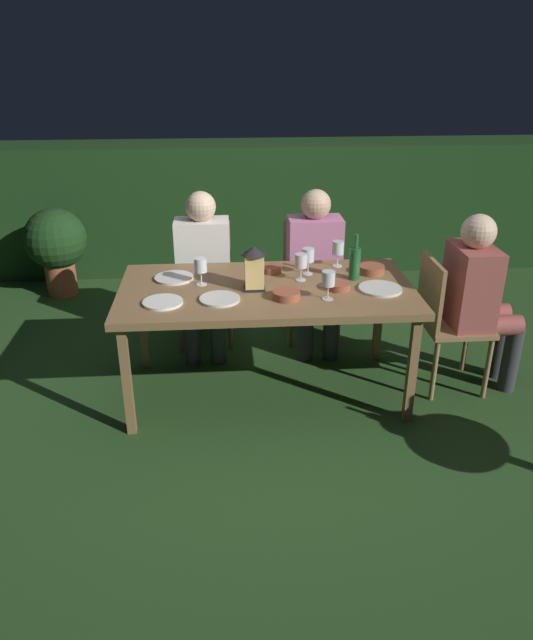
{
  "coord_description": "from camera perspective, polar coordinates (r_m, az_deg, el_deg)",
  "views": [
    {
      "loc": [
        -0.25,
        -3.35,
        2.07
      ],
      "look_at": [
        0.0,
        0.0,
        0.51
      ],
      "focal_mm": 33.78,
      "sensor_mm": 36.0,
      "label": 1
    }
  ],
  "objects": [
    {
      "name": "ground_plane",
      "position": [
        3.95,
        0.0,
        -6.72
      ],
      "size": [
        16.0,
        16.0,
        0.0
      ],
      "primitive_type": "plane",
      "color": "#26471E"
    },
    {
      "name": "dining_table",
      "position": [
        3.64,
        0.0,
        2.36
      ],
      "size": [
        1.77,
        0.93,
        0.73
      ],
      "color": "olive",
      "rests_on": "ground"
    },
    {
      "name": "chair_side_right_b",
      "position": [
        4.54,
        4.21,
        4.41
      ],
      "size": [
        0.42,
        0.4,
        0.87
      ],
      "color": "#937047",
      "rests_on": "ground"
    },
    {
      "name": "person_in_pink",
      "position": [
        4.31,
        4.64,
        5.39
      ],
      "size": [
        0.38,
        0.47,
        1.15
      ],
      "color": "#C675A3",
      "rests_on": "ground"
    },
    {
      "name": "chair_head_far",
      "position": [
        3.96,
        16.58,
        0.2
      ],
      "size": [
        0.4,
        0.42,
        0.87
      ],
      "color": "#937047",
      "rests_on": "ground"
    },
    {
      "name": "person_in_rust",
      "position": [
        3.97,
        19.48,
        2.28
      ],
      "size": [
        0.48,
        0.38,
        1.15
      ],
      "color": "#9E4C47",
      "rests_on": "ground"
    },
    {
      "name": "chair_side_right_a",
      "position": [
        4.5,
        -5.9,
        4.13
      ],
      "size": [
        0.42,
        0.4,
        0.87
      ],
      "color": "#937047",
      "rests_on": "ground"
    },
    {
      "name": "person_in_cream",
      "position": [
        4.26,
        -6.03,
        5.11
      ],
      "size": [
        0.38,
        0.47,
        1.15
      ],
      "color": "white",
      "rests_on": "ground"
    },
    {
      "name": "lantern_centerpiece",
      "position": [
        3.54,
        -1.17,
        5.19
      ],
      "size": [
        0.15,
        0.15,
        0.27
      ],
      "color": "black",
      "rests_on": "dining_table"
    },
    {
      "name": "green_bottle_on_table",
      "position": [
        3.75,
        8.36,
        5.42
      ],
      "size": [
        0.07,
        0.07,
        0.29
      ],
      "color": "#1E5B2D",
      "rests_on": "dining_table"
    },
    {
      "name": "wine_glass_a",
      "position": [
        3.42,
        5.88,
        3.79
      ],
      "size": [
        0.08,
        0.08,
        0.17
      ],
      "color": "silver",
      "rests_on": "dining_table"
    },
    {
      "name": "wine_glass_b",
      "position": [
        3.7,
        3.29,
        5.49
      ],
      "size": [
        0.08,
        0.08,
        0.17
      ],
      "color": "silver",
      "rests_on": "dining_table"
    },
    {
      "name": "wine_glass_c",
      "position": [
        3.96,
        6.79,
        6.7
      ],
      "size": [
        0.08,
        0.08,
        0.17
      ],
      "color": "silver",
      "rests_on": "dining_table"
    },
    {
      "name": "wine_glass_d",
      "position": [
        3.64,
        -6.26,
        5.06
      ],
      "size": [
        0.08,
        0.08,
        0.17
      ],
      "color": "silver",
      "rests_on": "dining_table"
    },
    {
      "name": "wine_glass_e",
      "position": [
        3.8,
        3.97,
        6.04
      ],
      "size": [
        0.08,
        0.08,
        0.17
      ],
      "color": "silver",
      "rests_on": "dining_table"
    },
    {
      "name": "plate_a",
      "position": [
        3.79,
        -8.75,
        3.98
      ],
      "size": [
        0.24,
        0.24,
        0.01
      ],
      "primitive_type": "cylinder",
      "color": "silver",
      "rests_on": "dining_table"
    },
    {
      "name": "plate_b",
      "position": [
        3.64,
        10.72,
        2.93
      ],
      "size": [
        0.26,
        0.26,
        0.01
      ],
      "primitive_type": "cylinder",
      "color": "silver",
      "rests_on": "dining_table"
    },
    {
      "name": "plate_c",
      "position": [
        3.44,
        -4.45,
        2.0
      ],
      "size": [
        0.23,
        0.23,
        0.01
      ],
      "primitive_type": "cylinder",
      "color": "silver",
      "rests_on": "dining_table"
    },
    {
      "name": "plate_d",
      "position": [
        3.44,
        -9.8,
        1.67
      ],
      "size": [
        0.23,
        0.23,
        0.01
      ],
      "primitive_type": "cylinder",
      "color": "white",
      "rests_on": "dining_table"
    },
    {
      "name": "bowl_olives",
      "position": [
        3.61,
        6.85,
        3.25
      ],
      "size": [
        0.14,
        0.14,
        0.04
      ],
      "color": "#9E5138",
      "rests_on": "dining_table"
    },
    {
      "name": "bowl_bread",
      "position": [
        3.86,
        0.49,
        4.86
      ],
      "size": [
        0.13,
        0.13,
        0.04
      ],
      "color": "#9E5138",
      "rests_on": "dining_table"
    },
    {
      "name": "bowl_salad",
      "position": [
        3.45,
        1.89,
        2.41
      ],
      "size": [
        0.16,
        0.16,
        0.05
      ],
      "color": "#9E5138",
      "rests_on": "dining_table"
    },
    {
      "name": "bowl_dip",
      "position": [
        3.89,
        9.92,
        4.77
      ],
      "size": [
        0.17,
        0.17,
        0.05
      ],
      "color": "#9E5138",
      "rests_on": "dining_table"
    },
    {
      "name": "hedge_backdrop",
      "position": [
        6.0,
        -1.79,
        10.73
      ],
      "size": [
        6.37,
        0.62,
        1.21
      ],
      "primitive_type": "cube",
      "color": "#193816",
      "rests_on": "ground"
    },
    {
      "name": "potted_plant_by_hedge",
      "position": [
        5.59,
        -19.3,
        6.85
      ],
      "size": [
        0.53,
        0.53,
        0.78
      ],
      "color": "#9E5133",
      "rests_on": "ground"
    }
  ]
}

